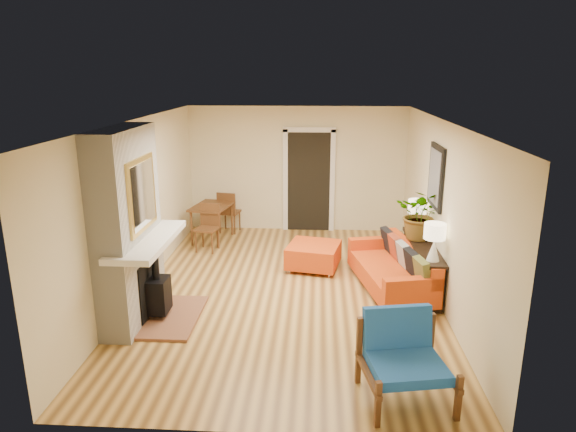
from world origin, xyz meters
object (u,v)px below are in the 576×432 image
object	(u,v)px
lamp_far	(417,212)
houseplant	(421,214)
blue_chair	(403,352)
ottoman	(314,254)
console_table	(423,254)
sofa	(395,269)
dining_table	(215,213)
lamp_near	(434,238)

from	to	relation	value
lamp_far	houseplant	size ratio (longest dim) A/B	0.66
blue_chair	ottoman	bearing A→B (deg)	105.32
console_table	sofa	bearing A→B (deg)	-172.95
sofa	dining_table	size ratio (longest dim) A/B	1.24
blue_chair	houseplant	world-z (taller)	houseplant
houseplant	blue_chair	bearing A→B (deg)	-103.10
console_table	lamp_far	distance (m)	0.82
dining_table	lamp_near	distance (m)	4.65
lamp_far	houseplant	distance (m)	0.41
blue_chair	console_table	distance (m)	2.85
console_table	lamp_far	bearing A→B (deg)	90.00
ottoman	blue_chair	distance (m)	3.66
sofa	ottoman	bearing A→B (deg)	147.18
ottoman	console_table	xyz separation A→B (m)	(1.68, -0.77, 0.33)
ottoman	houseplant	xyz separation A→B (m)	(1.67, -0.51, 0.89)
console_table	blue_chair	bearing A→B (deg)	-104.48
lamp_near	lamp_far	xyz separation A→B (m)	(0.00, 1.35, 0.00)
blue_chair	lamp_near	world-z (taller)	lamp_near
ottoman	console_table	bearing A→B (deg)	-24.56
console_table	ottoman	bearing A→B (deg)	155.44
dining_table	houseplant	size ratio (longest dim) A/B	2.04
blue_chair	dining_table	distance (m)	5.73
blue_chair	console_table	bearing A→B (deg)	75.52
sofa	lamp_far	bearing A→B (deg)	60.01
sofa	console_table	distance (m)	0.48
houseplant	console_table	bearing A→B (deg)	-87.80
blue_chair	houseplant	xyz separation A→B (m)	(0.70, 3.02, 0.65)
ottoman	lamp_far	bearing A→B (deg)	-3.64
dining_table	houseplant	bearing A→B (deg)	-27.50
lamp_near	houseplant	world-z (taller)	houseplant
blue_chair	lamp_far	size ratio (longest dim) A/B	1.84
lamp_far	console_table	bearing A→B (deg)	-90.00
sofa	blue_chair	xyz separation A→B (m)	(-0.30, -2.71, 0.15)
console_table	houseplant	xyz separation A→B (m)	(-0.01, 0.26, 0.56)
ottoman	lamp_near	world-z (taller)	lamp_near
blue_chair	lamp_far	bearing A→B (deg)	78.23
sofa	dining_table	xyz separation A→B (m)	(-3.24, 2.21, 0.24)
sofa	console_table	world-z (taller)	sofa
ottoman	lamp_far	size ratio (longest dim) A/B	1.83
dining_table	houseplant	distance (m)	4.14
ottoman	lamp_far	distance (m)	1.87
houseplant	ottoman	bearing A→B (deg)	163.10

